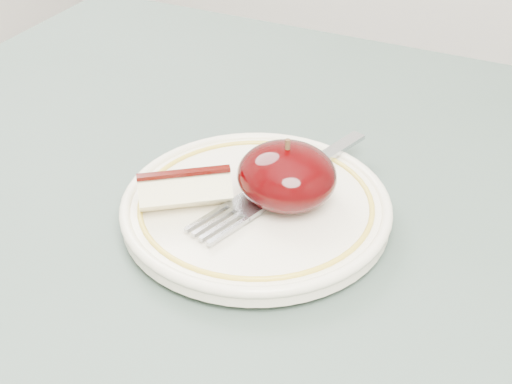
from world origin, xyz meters
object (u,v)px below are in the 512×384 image
at_px(plate, 256,207).
at_px(fork, 282,184).
at_px(table, 243,356).
at_px(apple_half, 287,176).

height_order(plate, fork, fork).
xyz_separation_m(table, apple_half, (0.00, 0.07, 0.13)).
bearing_deg(fork, apple_half, -127.10).
bearing_deg(apple_half, plate, -150.23).
xyz_separation_m(table, fork, (-0.01, 0.09, 0.11)).
xyz_separation_m(plate, fork, (0.01, 0.03, 0.01)).
relative_size(plate, apple_half, 2.74).
xyz_separation_m(plate, apple_half, (0.02, 0.01, 0.03)).
height_order(plate, apple_half, apple_half).
relative_size(plate, fork, 1.08).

